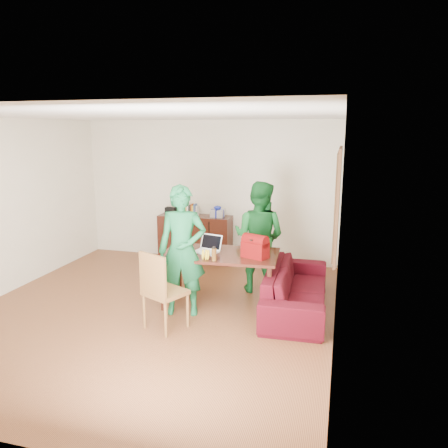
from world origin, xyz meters
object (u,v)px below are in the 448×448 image
(red_bag, at_px, (255,248))
(sofa, at_px, (296,288))
(person_near, at_px, (182,251))
(laptop, at_px, (206,250))
(chair, at_px, (165,306))
(person_far, at_px, (259,237))
(bottle, at_px, (214,254))
(table, at_px, (220,260))

(red_bag, height_order, sofa, red_bag)
(person_near, xyz_separation_m, red_bag, (0.94, 0.36, 0.00))
(laptop, bearing_deg, chair, -91.25)
(chair, xyz_separation_m, person_far, (0.90, 1.66, 0.57))
(bottle, distance_m, red_bag, 0.59)
(table, distance_m, bottle, 0.43)
(bottle, bearing_deg, table, 93.00)
(person_far, height_order, laptop, person_far)
(chair, bearing_deg, person_far, 86.35)
(bottle, distance_m, sofa, 1.32)
(laptop, bearing_deg, person_near, -101.61)
(person_near, height_order, sofa, person_near)
(sofa, bearing_deg, person_far, 47.49)
(chair, relative_size, bottle, 5.24)
(table, bearing_deg, sofa, 2.82)
(person_far, bearing_deg, red_bag, 109.21)
(person_near, relative_size, laptop, 4.61)
(person_near, xyz_separation_m, sofa, (1.51, 0.58, -0.59))
(person_near, bearing_deg, sofa, 8.18)
(table, height_order, laptop, laptop)
(person_far, height_order, sofa, person_far)
(person_far, bearing_deg, chair, 73.73)
(person_near, bearing_deg, laptop, 51.34)
(laptop, relative_size, sofa, 0.19)
(bottle, relative_size, sofa, 0.09)
(person_near, distance_m, person_far, 1.42)
(table, distance_m, red_bag, 0.58)
(bottle, bearing_deg, red_bag, 30.65)
(person_far, xyz_separation_m, red_bag, (0.09, -0.78, 0.03))
(person_near, height_order, laptop, person_near)
(bottle, bearing_deg, person_near, -172.00)
(table, distance_m, laptop, 0.26)
(table, distance_m, person_near, 0.65)
(table, bearing_deg, person_far, 54.11)
(table, relative_size, laptop, 4.39)
(chair, xyz_separation_m, bottle, (0.49, 0.58, 0.57))
(table, xyz_separation_m, chair, (-0.47, -0.96, -0.38))
(sofa, bearing_deg, red_bag, 108.87)
(person_far, height_order, bottle, person_far)
(chair, bearing_deg, bottle, 74.54)
(laptop, distance_m, bottle, 0.43)
(person_near, xyz_separation_m, laptop, (0.20, 0.42, -0.08))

